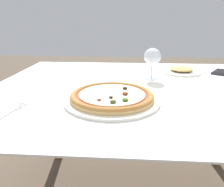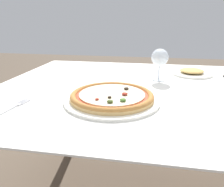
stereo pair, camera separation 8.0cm
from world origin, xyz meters
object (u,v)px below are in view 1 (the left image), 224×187
Objects in this scene: dining_table at (143,102)px; side_plate at (181,71)px; fork at (10,112)px; wine_glass_far_left at (152,57)px; pizza_plate at (112,97)px; cell_phone at (221,72)px.

dining_table is 0.37m from side_plate.
side_plate reaches higher than fork.
dining_table is 0.23m from wine_glass_far_left.
pizza_plate reaches higher than side_plate.
dining_table is at bearing 55.91° from pizza_plate.
fork reaches higher than dining_table.
fork is 1.07× the size of cell_phone.
pizza_plate is 2.23× the size of cell_phone.
dining_table is 0.25m from pizza_plate.
pizza_plate reaches higher than dining_table.
pizza_plate is 0.38m from wine_glass_far_left.
side_plate is at bearing 50.60° from dining_table.
dining_table is at bearing -108.99° from wine_glass_far_left.
wine_glass_far_left is (0.05, 0.14, 0.18)m from dining_table.
wine_glass_far_left reaches higher than pizza_plate.
wine_glass_far_left is (0.18, 0.33, 0.09)m from pizza_plate.
pizza_plate is 0.59m from side_plate.
cell_phone is (0.58, 0.48, -0.01)m from pizza_plate.
cell_phone is 0.22m from side_plate.
fork is at bearing -159.11° from pizza_plate.
cell_phone is at bearing 33.70° from fork.
pizza_plate is at bearing -140.40° from cell_phone.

